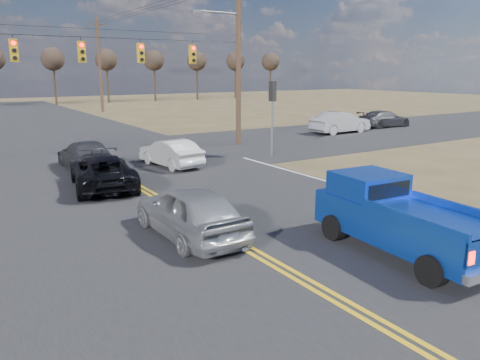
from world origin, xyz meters
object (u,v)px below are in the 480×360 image
pickup_truck (399,218)px  silver_suv (190,211)px  cross_car_east_near (340,122)px  dgrey_car_queue (86,155)px  cross_car_east_far (384,119)px  white_car_queue (171,153)px  black_suv (103,172)px

pickup_truck → silver_suv: (-3.85, 3.73, -0.15)m
cross_car_east_near → dgrey_car_queue: bearing=97.8°
silver_suv → cross_car_east_far: bearing=-149.6°
white_car_queue → cross_car_east_near: 15.97m
black_suv → white_car_queue: size_ratio=1.20×
white_car_queue → cross_car_east_far: (20.90, 5.27, 0.02)m
white_car_queue → dgrey_car_queue: dgrey_car_queue is taller
silver_suv → cross_car_east_near: 23.33m
pickup_truck → black_suv: 11.21m
dgrey_car_queue → cross_car_east_far: same height
dgrey_car_queue → cross_car_east_far: (24.48, 3.91, 0.00)m
black_suv → pickup_truck: bearing=121.9°
white_car_queue → cross_car_east_far: 21.55m
cross_car_east_far → cross_car_east_near: bearing=100.9°
silver_suv → cross_car_east_near: bearing=-144.2°
cross_car_east_near → pickup_truck: bearing=137.5°
black_suv → dgrey_car_queue: bearing=-86.0°
cross_car_east_near → black_suv: bearing=108.4°
silver_suv → dgrey_car_queue: 10.53m
white_car_queue → dgrey_car_queue: (-3.58, 1.36, 0.02)m
white_car_queue → cross_car_east_near: bearing=-170.0°
silver_suv → cross_car_east_far: size_ratio=0.94×
pickup_truck → black_suv: size_ratio=1.06×
dgrey_car_queue → black_suv: bearing=85.9°
cross_car_east_far → pickup_truck: bearing=134.5°
silver_suv → white_car_queue: (3.58, 9.18, -0.09)m
pickup_truck → silver_suv: pickup_truck is taller
silver_suv → pickup_truck: bearing=135.7°
black_suv → cross_car_east_far: 26.05m
pickup_truck → dgrey_car_queue: size_ratio=1.08×
dgrey_car_queue → pickup_truck: bearing=106.7°
black_suv → cross_car_east_near: size_ratio=0.99×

